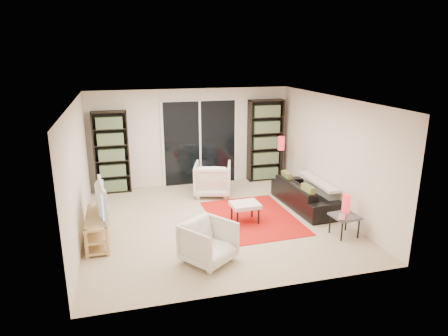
{
  "coord_description": "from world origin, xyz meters",
  "views": [
    {
      "loc": [
        -1.74,
        -7.16,
        3.24
      ],
      "look_at": [
        0.25,
        0.3,
        1.0
      ],
      "focal_mm": 32.0,
      "sensor_mm": 36.0,
      "label": 1
    }
  ],
  "objects_px": {
    "armchair_back": "(213,179)",
    "tv_stand": "(98,228)",
    "sofa": "(305,195)",
    "ottoman": "(245,206)",
    "bookshelf_left": "(112,152)",
    "bookshelf_right": "(265,140)",
    "side_table": "(345,218)",
    "floor_lamp": "(281,149)",
    "armchair_front": "(208,242)"
  },
  "relations": [
    {
      "from": "sofa",
      "to": "armchair_back",
      "type": "xyz_separation_m",
      "value": [
        -1.76,
        1.28,
        0.11
      ]
    },
    {
      "from": "armchair_back",
      "to": "bookshelf_left",
      "type": "bearing_deg",
      "value": -3.11
    },
    {
      "from": "bookshelf_right",
      "to": "side_table",
      "type": "xyz_separation_m",
      "value": [
        0.21,
        -3.57,
        -0.7
      ]
    },
    {
      "from": "floor_lamp",
      "to": "ottoman",
      "type": "bearing_deg",
      "value": -128.14
    },
    {
      "from": "bookshelf_right",
      "to": "ottoman",
      "type": "height_order",
      "value": "bookshelf_right"
    },
    {
      "from": "floor_lamp",
      "to": "side_table",
      "type": "bearing_deg",
      "value": -90.13
    },
    {
      "from": "bookshelf_left",
      "to": "armchair_back",
      "type": "distance_m",
      "value": 2.46
    },
    {
      "from": "tv_stand",
      "to": "armchair_back",
      "type": "relative_size",
      "value": 1.41
    },
    {
      "from": "ottoman",
      "to": "side_table",
      "type": "height_order",
      "value": "same"
    },
    {
      "from": "bookshelf_left",
      "to": "ottoman",
      "type": "height_order",
      "value": "bookshelf_left"
    },
    {
      "from": "armchair_front",
      "to": "sofa",
      "type": "bearing_deg",
      "value": -1.59
    },
    {
      "from": "tv_stand",
      "to": "sofa",
      "type": "xyz_separation_m",
      "value": [
        4.28,
        0.6,
        0.02
      ]
    },
    {
      "from": "armchair_back",
      "to": "floor_lamp",
      "type": "distance_m",
      "value": 1.92
    },
    {
      "from": "armchair_back",
      "to": "armchair_front",
      "type": "height_order",
      "value": "armchair_back"
    },
    {
      "from": "bookshelf_right",
      "to": "armchair_back",
      "type": "bearing_deg",
      "value": -153.21
    },
    {
      "from": "sofa",
      "to": "armchair_front",
      "type": "xyz_separation_m",
      "value": [
        -2.56,
        -1.77,
        0.06
      ]
    },
    {
      "from": "bookshelf_left",
      "to": "floor_lamp",
      "type": "bearing_deg",
      "value": -7.31
    },
    {
      "from": "tv_stand",
      "to": "armchair_back",
      "type": "distance_m",
      "value": 3.15
    },
    {
      "from": "sofa",
      "to": "ottoman",
      "type": "relative_size",
      "value": 3.39
    },
    {
      "from": "tv_stand",
      "to": "armchair_front",
      "type": "relative_size",
      "value": 1.62
    },
    {
      "from": "sofa",
      "to": "armchair_front",
      "type": "bearing_deg",
      "value": 121.23
    },
    {
      "from": "bookshelf_left",
      "to": "floor_lamp",
      "type": "distance_m",
      "value": 4.11
    },
    {
      "from": "side_table",
      "to": "floor_lamp",
      "type": "height_order",
      "value": "floor_lamp"
    },
    {
      "from": "bookshelf_left",
      "to": "armchair_back",
      "type": "xyz_separation_m",
      "value": [
        2.25,
        -0.81,
        -0.59
      ]
    },
    {
      "from": "armchair_back",
      "to": "tv_stand",
      "type": "bearing_deg",
      "value": 53.36
    },
    {
      "from": "armchair_back",
      "to": "floor_lamp",
      "type": "relative_size",
      "value": 0.68
    },
    {
      "from": "ottoman",
      "to": "floor_lamp",
      "type": "bearing_deg",
      "value": 51.86
    },
    {
      "from": "sofa",
      "to": "ottoman",
      "type": "xyz_separation_m",
      "value": [
        -1.51,
        -0.44,
        0.07
      ]
    },
    {
      "from": "bookshelf_right",
      "to": "ottoman",
      "type": "bearing_deg",
      "value": -118.15
    },
    {
      "from": "bookshelf_right",
      "to": "floor_lamp",
      "type": "distance_m",
      "value": 0.58
    },
    {
      "from": "bookshelf_right",
      "to": "ottoman",
      "type": "xyz_separation_m",
      "value": [
        -1.35,
        -2.53,
        -0.71
      ]
    },
    {
      "from": "bookshelf_left",
      "to": "armchair_front",
      "type": "relative_size",
      "value": 2.64
    },
    {
      "from": "armchair_front",
      "to": "floor_lamp",
      "type": "xyz_separation_m",
      "value": [
        2.62,
        3.34,
        0.6
      ]
    },
    {
      "from": "tv_stand",
      "to": "side_table",
      "type": "distance_m",
      "value": 4.43
    },
    {
      "from": "sofa",
      "to": "tv_stand",
      "type": "bearing_deg",
      "value": 94.46
    },
    {
      "from": "sofa",
      "to": "armchair_back",
      "type": "relative_size",
      "value": 2.24
    },
    {
      "from": "floor_lamp",
      "to": "armchair_front",
      "type": "bearing_deg",
      "value": -128.06
    },
    {
      "from": "ottoman",
      "to": "floor_lamp",
      "type": "xyz_separation_m",
      "value": [
        1.57,
        2.0,
        0.59
      ]
    },
    {
      "from": "floor_lamp",
      "to": "tv_stand",
      "type": "bearing_deg",
      "value": -153.48
    },
    {
      "from": "sofa",
      "to": "armchair_back",
      "type": "height_order",
      "value": "armchair_back"
    },
    {
      "from": "bookshelf_left",
      "to": "armchair_front",
      "type": "height_order",
      "value": "bookshelf_left"
    },
    {
      "from": "bookshelf_right",
      "to": "armchair_front",
      "type": "relative_size",
      "value": 2.84
    },
    {
      "from": "bookshelf_left",
      "to": "tv_stand",
      "type": "distance_m",
      "value": 2.8
    },
    {
      "from": "tv_stand",
      "to": "armchair_back",
      "type": "xyz_separation_m",
      "value": [
        2.52,
        1.88,
        0.12
      ]
    },
    {
      "from": "tv_stand",
      "to": "floor_lamp",
      "type": "height_order",
      "value": "floor_lamp"
    },
    {
      "from": "tv_stand",
      "to": "armchair_front",
      "type": "height_order",
      "value": "armchair_front"
    },
    {
      "from": "side_table",
      "to": "floor_lamp",
      "type": "bearing_deg",
      "value": 89.87
    },
    {
      "from": "side_table",
      "to": "floor_lamp",
      "type": "xyz_separation_m",
      "value": [
        0.01,
        3.05,
        0.58
      ]
    },
    {
      "from": "sofa",
      "to": "side_table",
      "type": "relative_size",
      "value": 3.89
    },
    {
      "from": "bookshelf_left",
      "to": "tv_stand",
      "type": "relative_size",
      "value": 1.62
    }
  ]
}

